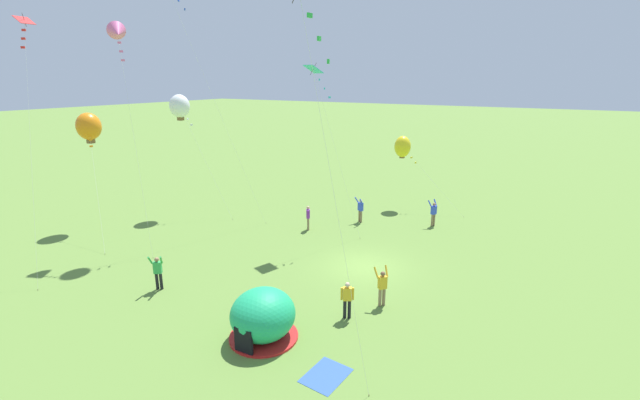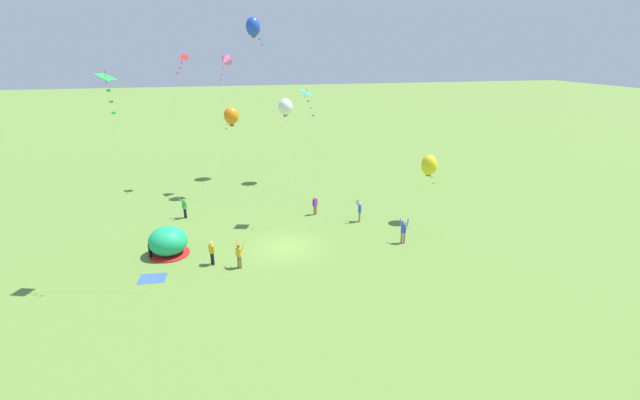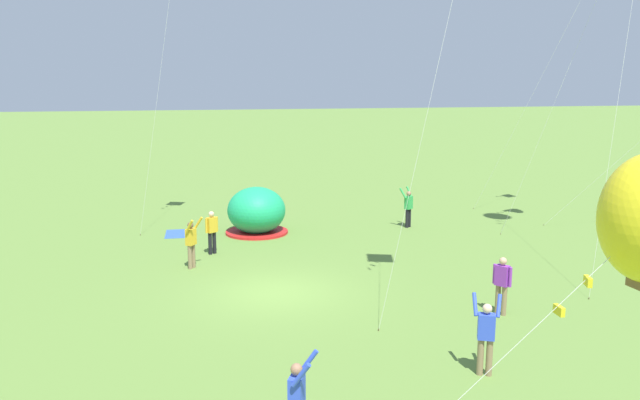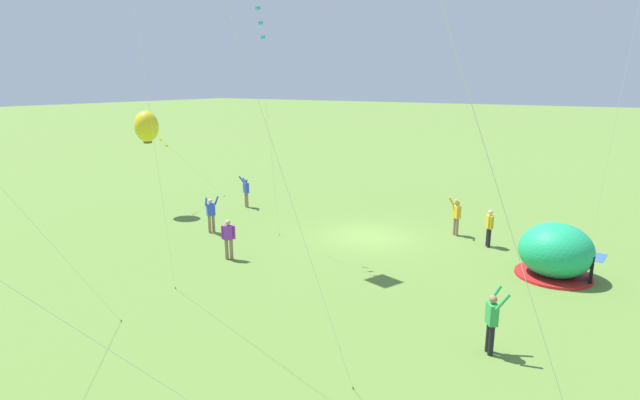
{
  "view_description": "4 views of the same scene",
  "coord_description": "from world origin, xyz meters",
  "px_view_note": "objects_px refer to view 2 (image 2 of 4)",
  "views": [
    {
      "loc": [
        -20.27,
        -8.99,
        10.19
      ],
      "look_at": [
        2.86,
        4.59,
        2.53
      ],
      "focal_mm": 24.0,
      "sensor_mm": 36.0,
      "label": 1
    },
    {
      "loc": [
        -3.95,
        -28.67,
        13.95
      ],
      "look_at": [
        3.2,
        2.37,
        2.66
      ],
      "focal_mm": 24.0,
      "sensor_mm": 36.0,
      "label": 2
    },
    {
      "loc": [
        18.93,
        -3.54,
        6.6
      ],
      "look_at": [
        -1.78,
        1.94,
        2.63
      ],
      "focal_mm": 35.0,
      "sensor_mm": 36.0,
      "label": 3
    },
    {
      "loc": [
        -10.31,
        20.77,
        7.32
      ],
      "look_at": [
        2.22,
        0.94,
        1.73
      ],
      "focal_mm": 28.0,
      "sensor_mm": 36.0,
      "label": 4
    }
  ],
  "objects_px": {
    "kite_white": "(285,107)",
    "person_flying_kite": "(184,207)",
    "kite_orange": "(231,116)",
    "person_arms_raised": "(360,211)",
    "kite_cyan": "(307,97)",
    "person_center_field": "(315,204)",
    "kite_red": "(183,63)",
    "person_watching_sky": "(403,231)",
    "kite_blue": "(253,27)",
    "person_far_back": "(239,254)",
    "popup_tent": "(168,242)",
    "kite_pink": "(225,62)",
    "person_with_toddler": "(212,252)",
    "kite_yellow": "(429,165)",
    "kite_green": "(107,86)"
  },
  "relations": [
    {
      "from": "person_watching_sky",
      "to": "kite_orange",
      "type": "distance_m",
      "value": 24.7
    },
    {
      "from": "person_center_field",
      "to": "person_flying_kite",
      "type": "relative_size",
      "value": 0.91
    },
    {
      "from": "person_far_back",
      "to": "kite_blue",
      "type": "xyz_separation_m",
      "value": [
        2.97,
        15.98,
        14.83
      ]
    },
    {
      "from": "person_far_back",
      "to": "kite_orange",
      "type": "relative_size",
      "value": 0.24
    },
    {
      "from": "popup_tent",
      "to": "person_watching_sky",
      "type": "xyz_separation_m",
      "value": [
        17.11,
        -1.99,
        0.0
      ]
    },
    {
      "from": "kite_blue",
      "to": "person_with_toddler",
      "type": "bearing_deg",
      "value": -107.51
    },
    {
      "from": "person_arms_raised",
      "to": "kite_white",
      "type": "xyz_separation_m",
      "value": [
        -4.15,
        13.29,
        7.16
      ]
    },
    {
      "from": "kite_red",
      "to": "kite_blue",
      "type": "bearing_deg",
      "value": -27.54
    },
    {
      "from": "person_arms_raised",
      "to": "kite_cyan",
      "type": "distance_m",
      "value": 10.38
    },
    {
      "from": "kite_blue",
      "to": "kite_red",
      "type": "bearing_deg",
      "value": 152.46
    },
    {
      "from": "person_flying_kite",
      "to": "kite_blue",
      "type": "bearing_deg",
      "value": 38.97
    },
    {
      "from": "person_center_field",
      "to": "kite_white",
      "type": "relative_size",
      "value": 0.19
    },
    {
      "from": "person_center_field",
      "to": "kite_red",
      "type": "distance_m",
      "value": 19.39
    },
    {
      "from": "popup_tent",
      "to": "kite_pink",
      "type": "height_order",
      "value": "kite_pink"
    },
    {
      "from": "person_arms_raised",
      "to": "kite_green",
      "type": "height_order",
      "value": "kite_green"
    },
    {
      "from": "person_watching_sky",
      "to": "kite_blue",
      "type": "bearing_deg",
      "value": 122.11
    },
    {
      "from": "person_with_toddler",
      "to": "kite_blue",
      "type": "relative_size",
      "value": 0.1
    },
    {
      "from": "person_center_field",
      "to": "person_watching_sky",
      "type": "bearing_deg",
      "value": -54.16
    },
    {
      "from": "person_flying_kite",
      "to": "person_center_field",
      "type": "bearing_deg",
      "value": -9.08
    },
    {
      "from": "person_with_toddler",
      "to": "kite_yellow",
      "type": "relative_size",
      "value": 0.29
    },
    {
      "from": "person_flying_kite",
      "to": "person_watching_sky",
      "type": "distance_m",
      "value": 18.77
    },
    {
      "from": "person_center_field",
      "to": "kite_cyan",
      "type": "xyz_separation_m",
      "value": [
        -0.88,
        -1.18,
        9.43
      ]
    },
    {
      "from": "person_watching_sky",
      "to": "kite_cyan",
      "type": "bearing_deg",
      "value": 135.21
    },
    {
      "from": "kite_yellow",
      "to": "kite_white",
      "type": "relative_size",
      "value": 0.66
    },
    {
      "from": "kite_cyan",
      "to": "kite_white",
      "type": "bearing_deg",
      "value": 89.63
    },
    {
      "from": "person_far_back",
      "to": "kite_red",
      "type": "relative_size",
      "value": 0.14
    },
    {
      "from": "person_arms_raised",
      "to": "kite_white",
      "type": "distance_m",
      "value": 15.65
    },
    {
      "from": "person_arms_raised",
      "to": "kite_orange",
      "type": "xyz_separation_m",
      "value": [
        -9.76,
        16.09,
        6.0
      ]
    },
    {
      "from": "person_center_field",
      "to": "kite_pink",
      "type": "distance_m",
      "value": 16.24
    },
    {
      "from": "kite_blue",
      "to": "kite_green",
      "type": "height_order",
      "value": "kite_blue"
    },
    {
      "from": "person_watching_sky",
      "to": "kite_blue",
      "type": "relative_size",
      "value": 0.11
    },
    {
      "from": "person_far_back",
      "to": "kite_cyan",
      "type": "xyz_separation_m",
      "value": [
        6.15,
        7.24,
        9.4
      ]
    },
    {
      "from": "popup_tent",
      "to": "person_flying_kite",
      "type": "xyz_separation_m",
      "value": [
        0.66,
        7.05,
        0.0
      ]
    },
    {
      "from": "person_flying_kite",
      "to": "kite_orange",
      "type": "relative_size",
      "value": 0.24
    },
    {
      "from": "kite_orange",
      "to": "person_far_back",
      "type": "bearing_deg",
      "value": -91.61
    },
    {
      "from": "person_arms_raised",
      "to": "kite_red",
      "type": "relative_size",
      "value": 0.14
    },
    {
      "from": "person_center_field",
      "to": "kite_pink",
      "type": "relative_size",
      "value": 0.13
    },
    {
      "from": "person_arms_raised",
      "to": "kite_pink",
      "type": "bearing_deg",
      "value": 131.93
    },
    {
      "from": "kite_yellow",
      "to": "kite_pink",
      "type": "height_order",
      "value": "kite_pink"
    },
    {
      "from": "person_watching_sky",
      "to": "kite_orange",
      "type": "bearing_deg",
      "value": 119.11
    },
    {
      "from": "kite_yellow",
      "to": "kite_green",
      "type": "height_order",
      "value": "kite_green"
    },
    {
      "from": "person_center_field",
      "to": "kite_blue",
      "type": "relative_size",
      "value": 0.1
    },
    {
      "from": "person_arms_raised",
      "to": "kite_white",
      "type": "height_order",
      "value": "kite_white"
    },
    {
      "from": "popup_tent",
      "to": "person_far_back",
      "type": "xyz_separation_m",
      "value": [
        4.83,
        -3.15,
        0.0
      ]
    },
    {
      "from": "person_arms_raised",
      "to": "kite_red",
      "type": "distance_m",
      "value": 22.75
    },
    {
      "from": "kite_white",
      "to": "person_flying_kite",
      "type": "bearing_deg",
      "value": -138.85
    },
    {
      "from": "kite_orange",
      "to": "kite_cyan",
      "type": "height_order",
      "value": "kite_cyan"
    },
    {
      "from": "person_arms_raised",
      "to": "kite_red",
      "type": "height_order",
      "value": "kite_red"
    },
    {
      "from": "kite_white",
      "to": "kite_cyan",
      "type": "relative_size",
      "value": 0.81
    },
    {
      "from": "popup_tent",
      "to": "kite_yellow",
      "type": "relative_size",
      "value": 0.47
    }
  ]
}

